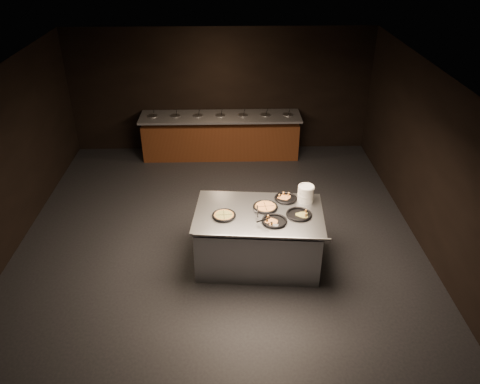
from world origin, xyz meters
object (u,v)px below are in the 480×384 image
(pan_cheese_whole, at_px, (265,207))
(plate_stack, at_px, (306,194))
(pan_veggie_whole, at_px, (224,215))
(serving_counter, at_px, (258,239))

(pan_cheese_whole, bearing_deg, plate_stack, 16.39)
(pan_cheese_whole, bearing_deg, pan_veggie_whole, -160.88)
(plate_stack, distance_m, pan_cheese_whole, 0.70)
(serving_counter, bearing_deg, pan_cheese_whole, 55.40)
(serving_counter, bearing_deg, pan_veggie_whole, -165.56)
(plate_stack, relative_size, pan_veggie_whole, 0.73)
(pan_veggie_whole, bearing_deg, serving_counter, 9.58)
(serving_counter, bearing_deg, plate_stack, 27.99)
(plate_stack, height_order, pan_cheese_whole, plate_stack)
(plate_stack, bearing_deg, serving_counter, -156.87)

